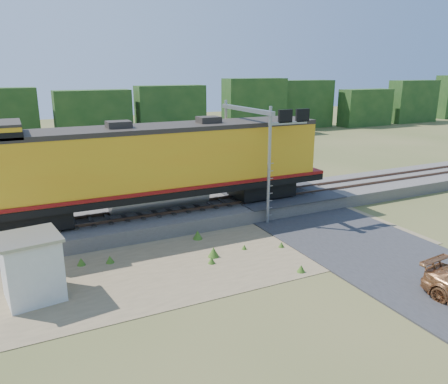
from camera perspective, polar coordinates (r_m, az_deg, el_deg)
ground at (r=21.65m, az=0.38°, el=-8.49°), size 140.00×140.00×0.00m
ballast at (r=26.64m, az=-5.38°, el=-2.91°), size 70.00×5.00×0.80m
rails at (r=26.49m, az=-5.41°, el=-1.93°), size 70.00×1.54×0.16m
dirt_shoulder at (r=21.33m, az=-5.10°, el=-8.89°), size 26.00×8.00×0.03m
road at (r=25.81m, az=13.73°, el=-4.66°), size 7.00×66.00×0.86m
tree_line_north at (r=56.66m, az=-17.21°, el=9.13°), size 130.00×3.00×6.50m
weed_clumps at (r=20.56m, az=-8.65°, el=-10.05°), size 15.00×6.20×0.56m
locomotive at (r=25.25m, az=-9.24°, el=3.60°), size 21.25×3.24×5.48m
shed at (r=19.05m, az=-23.81°, el=-8.97°), size 2.53×2.53×2.67m
signal_gantry at (r=26.91m, az=4.22°, el=7.82°), size 2.74×6.20×6.92m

